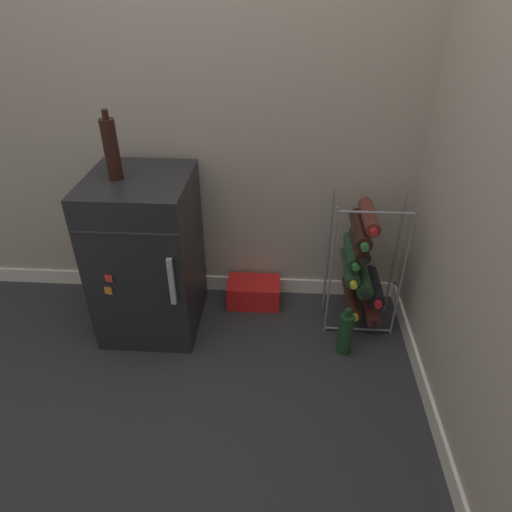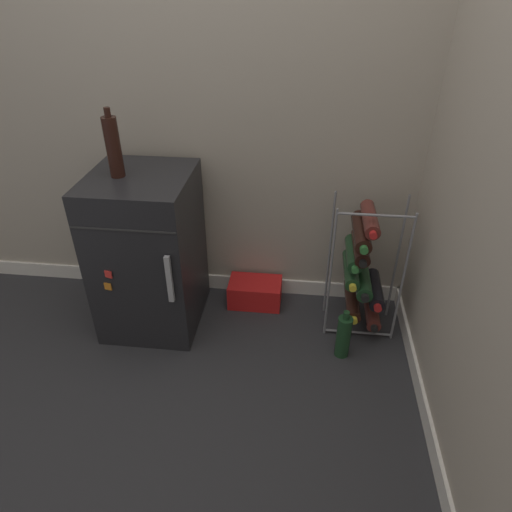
{
  "view_description": "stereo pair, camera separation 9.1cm",
  "coord_description": "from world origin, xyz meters",
  "px_view_note": "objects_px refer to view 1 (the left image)",
  "views": [
    {
      "loc": [
        0.2,
        -1.56,
        1.64
      ],
      "look_at": [
        0.08,
        0.33,
        0.41
      ],
      "focal_mm": 32.0,
      "sensor_mm": 36.0,
      "label": 1
    },
    {
      "loc": [
        0.29,
        -1.56,
        1.64
      ],
      "look_at": [
        0.08,
        0.33,
        0.41
      ],
      "focal_mm": 32.0,
      "sensor_mm": 36.0,
      "label": 2
    }
  ],
  "objects_px": {
    "wine_rack": "(361,265)",
    "soda_box": "(254,292)",
    "mini_fridge": "(148,255)",
    "loose_bottle_floor": "(345,333)",
    "fridge_top_bottle": "(111,149)"
  },
  "relations": [
    {
      "from": "wine_rack",
      "to": "soda_box",
      "type": "xyz_separation_m",
      "value": [
        -0.55,
        0.12,
        -0.29
      ]
    },
    {
      "from": "wine_rack",
      "to": "soda_box",
      "type": "distance_m",
      "value": 0.63
    },
    {
      "from": "soda_box",
      "to": "loose_bottle_floor",
      "type": "distance_m",
      "value": 0.6
    },
    {
      "from": "wine_rack",
      "to": "soda_box",
      "type": "bearing_deg",
      "value": 167.2
    },
    {
      "from": "mini_fridge",
      "to": "soda_box",
      "type": "height_order",
      "value": "mini_fridge"
    },
    {
      "from": "soda_box",
      "to": "fridge_top_bottle",
      "type": "relative_size",
      "value": 0.95
    },
    {
      "from": "soda_box",
      "to": "loose_bottle_floor",
      "type": "height_order",
      "value": "loose_bottle_floor"
    },
    {
      "from": "mini_fridge",
      "to": "loose_bottle_floor",
      "type": "relative_size",
      "value": 3.08
    },
    {
      "from": "mini_fridge",
      "to": "fridge_top_bottle",
      "type": "height_order",
      "value": "fridge_top_bottle"
    },
    {
      "from": "mini_fridge",
      "to": "loose_bottle_floor",
      "type": "height_order",
      "value": "mini_fridge"
    },
    {
      "from": "wine_rack",
      "to": "loose_bottle_floor",
      "type": "xyz_separation_m",
      "value": [
        -0.08,
        -0.24,
        -0.24
      ]
    },
    {
      "from": "wine_rack",
      "to": "fridge_top_bottle",
      "type": "height_order",
      "value": "fridge_top_bottle"
    },
    {
      "from": "wine_rack",
      "to": "soda_box",
      "type": "height_order",
      "value": "wine_rack"
    },
    {
      "from": "mini_fridge",
      "to": "loose_bottle_floor",
      "type": "distance_m",
      "value": 1.05
    },
    {
      "from": "soda_box",
      "to": "fridge_top_bottle",
      "type": "distance_m",
      "value": 1.09
    }
  ]
}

